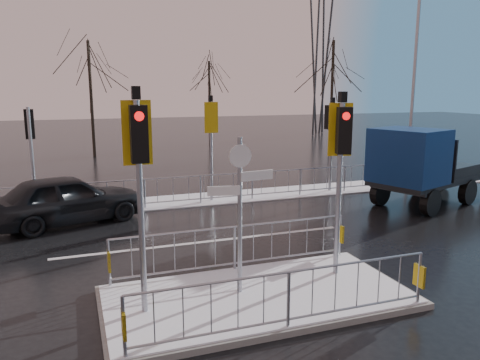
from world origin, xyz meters
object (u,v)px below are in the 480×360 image
object	(u,v)px
flatbed_truck	(421,165)
traffic_island	(257,281)
car_far_lane	(67,199)
street_lamp_right	(415,82)

from	to	relation	value
flatbed_truck	traffic_island	bearing A→B (deg)	-148.39
car_far_lane	flatbed_truck	xyz separation A→B (m)	(11.72, -1.89, 0.70)
car_far_lane	flatbed_truck	bearing A→B (deg)	-116.50
traffic_island	flatbed_truck	world-z (taller)	traffic_island
traffic_island	flatbed_truck	distance (m)	9.72
traffic_island	car_far_lane	world-z (taller)	traffic_island
flatbed_truck	street_lamp_right	xyz separation A→B (m)	(2.36, 3.43, 2.91)
traffic_island	car_far_lane	bearing A→B (deg)	116.68
traffic_island	car_far_lane	xyz separation A→B (m)	(-3.49, 6.95, 0.39)
car_far_lane	street_lamp_right	size ratio (longest dim) A/B	0.57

